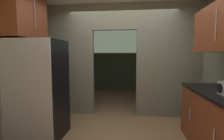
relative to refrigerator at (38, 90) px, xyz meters
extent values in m
plane|color=#93704C|center=(1.41, 0.05, -0.86)|extent=(20.00, 20.00, 0.00)
cube|color=gray|center=(0.14, 1.30, 0.47)|extent=(1.13, 0.12, 2.68)
cube|color=gray|center=(2.50, 1.30, 0.47)|extent=(1.50, 0.12, 2.68)
cube|color=gray|center=(1.22, 1.30, 1.51)|extent=(1.05, 0.12, 0.61)
cube|color=slate|center=(1.41, 4.37, 0.47)|extent=(3.67, 0.10, 2.68)
cube|color=slate|center=(-0.38, 2.83, 0.47)|extent=(0.10, 3.06, 2.68)
cube|color=slate|center=(3.19, 2.83, 0.47)|extent=(0.10, 3.06, 2.68)
cube|color=black|center=(0.00, 0.02, 0.00)|extent=(0.85, 0.73, 1.73)
cube|color=#B7BABC|center=(0.00, -0.36, 0.00)|extent=(0.85, 0.03, 1.73)
cylinder|color=#B7BABC|center=(-0.36, -0.39, 0.09)|extent=(0.02, 0.02, 0.95)
cube|color=brown|center=(2.91, -0.32, -0.41)|extent=(0.62, 1.80, 0.90)
cylinder|color=#B7BABC|center=(2.59, -0.72, -0.37)|extent=(0.01, 0.01, 0.22)
cylinder|color=#B7BABC|center=(2.59, 0.07, -0.37)|extent=(0.01, 0.01, 0.22)
cylinder|color=#B7BABC|center=(2.73, -0.32, 1.00)|extent=(0.01, 0.01, 0.42)
cube|color=brown|center=(-0.25, 0.10, 1.34)|extent=(0.34, 0.93, 0.90)
cylinder|color=#B7BABC|center=(-0.07, 0.10, 1.34)|extent=(0.01, 0.01, 0.54)
cylinder|color=black|center=(2.79, -0.40, 0.17)|extent=(0.01, 0.13, 0.13)
camera|label=1|loc=(1.60, -2.74, 0.61)|focal=26.82mm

